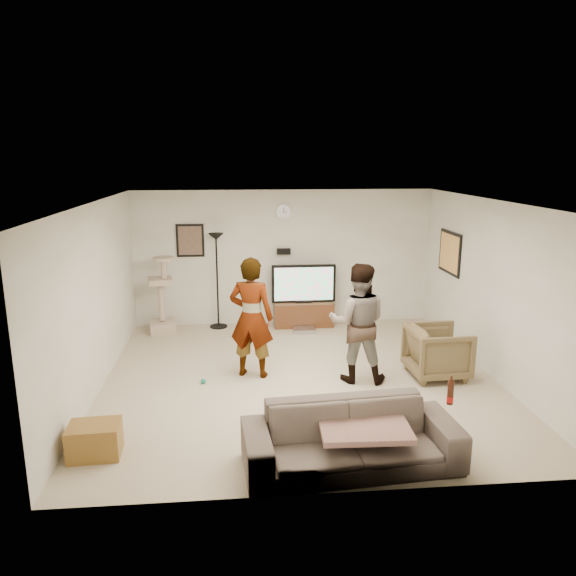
{
  "coord_description": "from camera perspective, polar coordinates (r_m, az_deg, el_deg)",
  "views": [
    {
      "loc": [
        -0.86,
        -7.26,
        3.09
      ],
      "look_at": [
        -0.16,
        0.2,
        1.29
      ],
      "focal_mm": 34.22,
      "sensor_mm": 36.0,
      "label": 1
    }
  ],
  "objects": [
    {
      "name": "floor",
      "position": [
        7.94,
        1.27,
        -9.44
      ],
      "size": [
        5.5,
        5.5,
        0.02
      ],
      "primitive_type": "cube",
      "color": "#B8A98A",
      "rests_on": "ground"
    },
    {
      "name": "ceiling",
      "position": [
        7.33,
        1.37,
        9.0
      ],
      "size": [
        5.5,
        5.5,
        0.02
      ],
      "primitive_type": "cube",
      "color": "white",
      "rests_on": "wall_back"
    },
    {
      "name": "wall_back",
      "position": [
        10.21,
        -0.48,
        3.17
      ],
      "size": [
        5.5,
        0.04,
        2.5
      ],
      "primitive_type": "cube",
      "color": "beige",
      "rests_on": "floor"
    },
    {
      "name": "wall_front",
      "position": [
        4.95,
        5.08,
        -8.36
      ],
      "size": [
        5.5,
        0.04,
        2.5
      ],
      "primitive_type": "cube",
      "color": "beige",
      "rests_on": "floor"
    },
    {
      "name": "wall_left",
      "position": [
        7.72,
        -19.39,
        -1.03
      ],
      "size": [
        0.04,
        5.5,
        2.5
      ],
      "primitive_type": "cube",
      "color": "beige",
      "rests_on": "floor"
    },
    {
      "name": "wall_right",
      "position": [
        8.32,
        20.5,
        -0.11
      ],
      "size": [
        0.04,
        5.5,
        2.5
      ],
      "primitive_type": "cube",
      "color": "beige",
      "rests_on": "floor"
    },
    {
      "name": "wall_clock",
      "position": [
        10.07,
        -0.48,
        7.9
      ],
      "size": [
        0.26,
        0.04,
        0.26
      ],
      "primitive_type": "cylinder",
      "rotation": [
        1.57,
        0.0,
        0.0
      ],
      "color": "white",
      "rests_on": "wall_back"
    },
    {
      "name": "wall_speaker",
      "position": [
        10.13,
        -0.45,
        3.83
      ],
      "size": [
        0.25,
        0.1,
        0.1
      ],
      "primitive_type": "cube",
      "color": "black",
      "rests_on": "wall_back"
    },
    {
      "name": "picture_back",
      "position": [
        10.13,
        -10.13,
        4.88
      ],
      "size": [
        0.42,
        0.03,
        0.52
      ],
      "primitive_type": "cube",
      "color": "brown",
      "rests_on": "wall_back"
    },
    {
      "name": "picture_right",
      "position": [
        9.69,
        16.46,
        3.55
      ],
      "size": [
        0.03,
        0.78,
        0.62
      ],
      "primitive_type": "cube",
      "color": "#FCA757",
      "rests_on": "wall_right"
    },
    {
      "name": "tv_stand",
      "position": [
        10.25,
        1.61,
        -2.68
      ],
      "size": [
        1.09,
        0.45,
        0.46
      ],
      "primitive_type": "cube",
      "color": "#4A2916",
      "rests_on": "floor"
    },
    {
      "name": "console_box",
      "position": [
        9.93,
        1.68,
        -4.38
      ],
      "size": [
        0.4,
        0.3,
        0.07
      ],
      "primitive_type": "cube",
      "color": "#B1B0BD",
      "rests_on": "floor"
    },
    {
      "name": "tv",
      "position": [
        10.1,
        1.63,
        0.47
      ],
      "size": [
        1.18,
        0.08,
        0.7
      ],
      "primitive_type": "cube",
      "color": "black",
      "rests_on": "tv_stand"
    },
    {
      "name": "tv_screen",
      "position": [
        10.06,
        1.66,
        0.41
      ],
      "size": [
        1.09,
        0.01,
        0.62
      ],
      "primitive_type": "cube",
      "color": "#25D970",
      "rests_on": "tv"
    },
    {
      "name": "floor_lamp",
      "position": [
        10.06,
        -7.36,
        0.7
      ],
      "size": [
        0.32,
        0.32,
        1.74
      ],
      "primitive_type": "cylinder",
      "color": "black",
      "rests_on": "floor"
    },
    {
      "name": "cat_tree",
      "position": [
        9.99,
        -13.07,
        -0.68
      ],
      "size": [
        0.52,
        0.52,
        1.39
      ],
      "primitive_type": "cube",
      "rotation": [
        0.0,
        0.0,
        0.19
      ],
      "color": "#B6A18D",
      "rests_on": "floor"
    },
    {
      "name": "person_left",
      "position": [
        7.78,
        -3.83,
        -3.08
      ],
      "size": [
        0.73,
        0.59,
        1.74
      ],
      "primitive_type": "imported",
      "rotation": [
        0.0,
        0.0,
        2.84
      ],
      "color": "gray",
      "rests_on": "floor"
    },
    {
      "name": "person_right",
      "position": [
        7.67,
        7.28,
        -3.62
      ],
      "size": [
        0.93,
        0.78,
        1.68
      ],
      "primitive_type": "imported",
      "rotation": [
        0.0,
        0.0,
        2.95
      ],
      "color": "teal",
      "rests_on": "floor"
    },
    {
      "name": "sofa",
      "position": [
        5.79,
        6.61,
        -15.15
      ],
      "size": [
        2.24,
        1.02,
        0.64
      ],
      "primitive_type": "imported",
      "rotation": [
        0.0,
        0.0,
        0.08
      ],
      "color": "brown",
      "rests_on": "floor"
    },
    {
      "name": "throw_blanket",
      "position": [
        5.76,
        7.9,
        -14.08
      ],
      "size": [
        0.93,
        0.74,
        0.06
      ],
      "primitive_type": "cube",
      "rotation": [
        0.0,
        0.0,
        -0.04
      ],
      "color": "#A6766A",
      "rests_on": "sofa"
    },
    {
      "name": "beer_bottle",
      "position": [
        5.88,
        16.53,
        -10.39
      ],
      "size": [
        0.06,
        0.06,
        0.25
      ],
      "primitive_type": "cylinder",
      "color": "#39180B",
      "rests_on": "sofa"
    },
    {
      "name": "armchair",
      "position": [
        8.17,
        15.28,
        -6.41
      ],
      "size": [
        0.84,
        0.82,
        0.74
      ],
      "primitive_type": "imported",
      "rotation": [
        0.0,
        0.0,
        1.62
      ],
      "color": "brown",
      "rests_on": "floor"
    },
    {
      "name": "side_table",
      "position": [
        6.34,
        -19.45,
        -14.67
      ],
      "size": [
        0.55,
        0.43,
        0.35
      ],
      "primitive_type": "cube",
      "rotation": [
        0.0,
        0.0,
        0.05
      ],
      "color": "brown",
      "rests_on": "floor"
    },
    {
      "name": "toy_ball",
      "position": [
        7.84,
        -8.79,
        -9.56
      ],
      "size": [
        0.07,
        0.07,
        0.07
      ],
      "primitive_type": "sphere",
      "color": "#19826C",
      "rests_on": "floor"
    }
  ]
}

